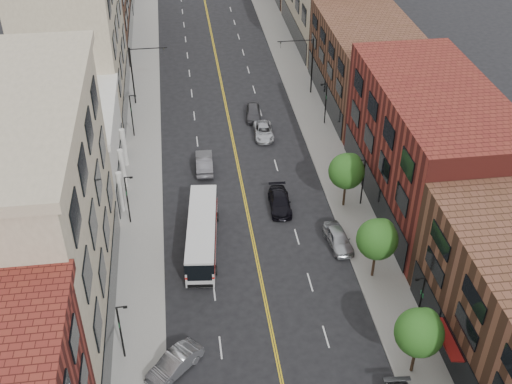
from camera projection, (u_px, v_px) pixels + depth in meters
name	position (u px, v px, depth m)	size (l,w,h in m)	color
sidewalk_left	(143.00, 159.00, 68.72)	(4.00, 110.00, 0.15)	gray
sidewalk_right	(325.00, 146.00, 70.87)	(4.00, 110.00, 0.15)	gray
bldg_l_tanoffice	(26.00, 226.00, 45.02)	(10.00, 22.00, 18.00)	gray
bldg_l_white	(66.00, 152.00, 62.46)	(10.00, 14.00, 8.00)	silver
bldg_l_far_a	(74.00, 37.00, 73.29)	(10.00, 20.00, 18.00)	gray
bldg_r_mid	(429.00, 148.00, 59.31)	(10.00, 22.00, 12.00)	maroon
bldg_r_far_a	(367.00, 64.00, 76.85)	(10.00, 20.00, 10.00)	brown
tree_r_1	(420.00, 331.00, 43.48)	(3.40, 3.40, 5.59)	black
tree_r_2	(378.00, 238.00, 51.55)	(3.40, 3.40, 5.59)	black
tree_r_3	(347.00, 170.00, 59.63)	(3.40, 3.40, 5.59)	black
lamp_l_1	(121.00, 329.00, 45.13)	(0.81, 0.55, 5.05)	black
lamp_l_2	(128.00, 197.00, 58.05)	(0.81, 0.55, 5.05)	black
lamp_l_3	(132.00, 113.00, 70.98)	(0.81, 0.55, 5.05)	black
lamp_r_1	(420.00, 300.00, 47.49)	(0.81, 0.55, 5.05)	black
lamp_r_2	(363.00, 179.00, 60.41)	(0.81, 0.55, 5.05)	black
lamp_r_3	(325.00, 101.00, 73.33)	(0.81, 0.55, 5.05)	black
signal_mast_left	(138.00, 69.00, 76.54)	(4.49, 0.18, 7.20)	black
signal_mast_right	(307.00, 60.00, 78.75)	(4.49, 0.18, 7.20)	black
city_bus	(202.00, 232.00, 56.11)	(3.52, 11.21, 2.83)	silver
car_angle_b	(175.00, 364.00, 45.44)	(1.59, 4.55, 1.50)	#939499
car_parked_far	(338.00, 239.00, 56.75)	(1.80, 4.48, 1.53)	#B8BBC0
car_lane_behind	(204.00, 163.00, 66.79)	(1.72, 4.92, 1.62)	#56565B
car_lane_a	(280.00, 202.00, 61.35)	(1.97, 4.84, 1.41)	black
car_lane_b	(264.00, 131.00, 72.38)	(2.13, 4.62, 1.28)	#B6B9BF
car_lane_c	(253.00, 112.00, 75.91)	(1.70, 4.22, 1.44)	#424145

